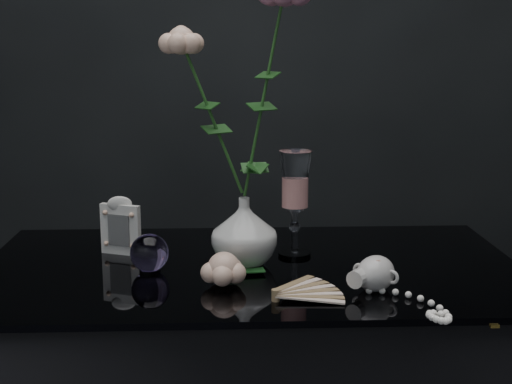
{
  "coord_description": "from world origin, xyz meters",
  "views": [
    {
      "loc": [
        -0.05,
        -1.28,
        1.19
      ],
      "look_at": [
        0.01,
        -0.02,
        0.92
      ],
      "focal_mm": 50.0,
      "sensor_mm": 36.0,
      "label": 1
    }
  ],
  "objects_px": {
    "wine_glass": "(295,204)",
    "pearl_jar": "(376,272)",
    "picture_frame": "(121,225)",
    "paperweight": "(149,253)",
    "loose_rose": "(224,269)",
    "vase": "(244,232)"
  },
  "relations": [
    {
      "from": "wine_glass",
      "to": "paperweight",
      "type": "distance_m",
      "value": 0.31
    },
    {
      "from": "wine_glass",
      "to": "pearl_jar",
      "type": "bearing_deg",
      "value": -60.07
    },
    {
      "from": "wine_glass",
      "to": "paperweight",
      "type": "relative_size",
      "value": 2.93
    },
    {
      "from": "pearl_jar",
      "to": "paperweight",
      "type": "bearing_deg",
      "value": -156.89
    },
    {
      "from": "wine_glass",
      "to": "paperweight",
      "type": "xyz_separation_m",
      "value": [
        -0.28,
        -0.09,
        -0.07
      ]
    },
    {
      "from": "wine_glass",
      "to": "pearl_jar",
      "type": "distance_m",
      "value": 0.26
    },
    {
      "from": "vase",
      "to": "picture_frame",
      "type": "relative_size",
      "value": 1.1
    },
    {
      "from": "vase",
      "to": "wine_glass",
      "type": "xyz_separation_m",
      "value": [
        0.1,
        0.06,
        0.04
      ]
    },
    {
      "from": "paperweight",
      "to": "loose_rose",
      "type": "height_order",
      "value": "paperweight"
    },
    {
      "from": "wine_glass",
      "to": "picture_frame",
      "type": "relative_size",
      "value": 1.77
    },
    {
      "from": "wine_glass",
      "to": "paperweight",
      "type": "bearing_deg",
      "value": -161.98
    },
    {
      "from": "picture_frame",
      "to": "loose_rose",
      "type": "bearing_deg",
      "value": -21.65
    },
    {
      "from": "loose_rose",
      "to": "pearl_jar",
      "type": "bearing_deg",
      "value": 16.15
    },
    {
      "from": "pearl_jar",
      "to": "loose_rose",
      "type": "bearing_deg",
      "value": -148.06
    },
    {
      "from": "loose_rose",
      "to": "pearl_jar",
      "type": "relative_size",
      "value": 0.78
    },
    {
      "from": "wine_glass",
      "to": "loose_rose",
      "type": "bearing_deg",
      "value": -129.06
    },
    {
      "from": "loose_rose",
      "to": "paperweight",
      "type": "bearing_deg",
      "value": 172.78
    },
    {
      "from": "vase",
      "to": "picture_frame",
      "type": "xyz_separation_m",
      "value": [
        -0.25,
        0.08,
        -0.01
      ]
    },
    {
      "from": "pearl_jar",
      "to": "vase",
      "type": "bearing_deg",
      "value": -174.76
    },
    {
      "from": "loose_rose",
      "to": "pearl_jar",
      "type": "height_order",
      "value": "pearl_jar"
    },
    {
      "from": "vase",
      "to": "wine_glass",
      "type": "height_order",
      "value": "wine_glass"
    },
    {
      "from": "pearl_jar",
      "to": "picture_frame",
      "type": "bearing_deg",
      "value": -166.89
    }
  ]
}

